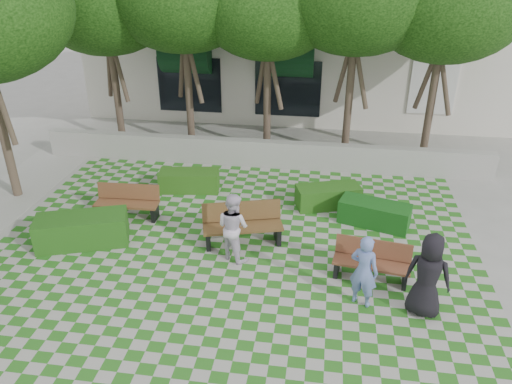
% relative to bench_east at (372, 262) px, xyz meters
% --- Properties ---
extents(ground, '(90.00, 90.00, 0.00)m').
position_rel_bench_east_xyz_m(ground, '(-3.30, -0.35, -0.43)').
color(ground, gray).
rests_on(ground, ground).
extents(lawn, '(12.00, 12.00, 0.00)m').
position_rel_bench_east_xyz_m(lawn, '(-3.30, 0.65, -0.42)').
color(lawn, '#2B721E').
rests_on(lawn, ground).
extents(retaining_wall, '(15.00, 0.36, 0.90)m').
position_rel_bench_east_xyz_m(retaining_wall, '(-3.30, 5.85, 0.02)').
color(retaining_wall, '#9E9B93').
rests_on(retaining_wall, ground).
extents(bench_east, '(1.76, 0.81, 0.89)m').
position_rel_bench_east_xyz_m(bench_east, '(0.00, 0.00, 0.00)').
color(bench_east, brown).
rests_on(bench_east, ground).
extents(bench_mid, '(2.09, 1.18, 1.04)m').
position_rel_bench_east_xyz_m(bench_mid, '(-3.13, 1.05, 0.07)').
color(bench_mid, brown).
rests_on(bench_mid, ground).
extents(bench_west, '(1.76, 0.65, 0.91)m').
position_rel_bench_east_xyz_m(bench_west, '(-6.48, 1.88, 0.01)').
color(bench_west, brown).
rests_on(bench_west, ground).
extents(hedge_east, '(1.98, 1.24, 0.65)m').
position_rel_bench_east_xyz_m(hedge_east, '(0.22, 2.44, -0.11)').
color(hedge_east, '#124514').
rests_on(hedge_east, ground).
extents(hedge_midright, '(1.94, 1.24, 0.63)m').
position_rel_bench_east_xyz_m(hedge_midright, '(-1.02, 3.28, -0.11)').
color(hedge_midright, '#204F15').
rests_on(hedge_midright, ground).
extents(hedge_midleft, '(1.87, 0.96, 0.63)m').
position_rel_bench_east_xyz_m(hedge_midleft, '(-5.24, 3.71, -0.12)').
color(hedge_midleft, '#245216').
rests_on(hedge_midleft, ground).
extents(hedge_west, '(2.38, 1.56, 0.77)m').
position_rel_bench_east_xyz_m(hedge_west, '(-7.10, 0.40, -0.04)').
color(hedge_west, '#1D4C14').
rests_on(hedge_west, ground).
extents(person_blue, '(0.71, 0.61, 1.66)m').
position_rel_bench_east_xyz_m(person_blue, '(-0.25, -0.94, 0.40)').
color(person_blue, '#6C82C5').
rests_on(person_blue, ground).
extents(person_dark, '(1.04, 0.84, 1.85)m').
position_rel_bench_east_xyz_m(person_dark, '(0.99, -1.05, 0.50)').
color(person_dark, black).
rests_on(person_dark, ground).
extents(person_white, '(1.05, 0.99, 1.71)m').
position_rel_bench_east_xyz_m(person_white, '(-3.23, 0.36, 0.43)').
color(person_white, silver).
rests_on(person_white, ground).
extents(tree_row, '(17.70, 13.40, 7.41)m').
position_rel_bench_east_xyz_m(tree_row, '(-5.16, 5.61, 4.75)').
color(tree_row, '#47382B').
rests_on(tree_row, ground).
extents(building, '(18.00, 8.92, 5.15)m').
position_rel_bench_east_xyz_m(building, '(-2.37, 13.73, 2.09)').
color(building, silver).
rests_on(building, ground).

